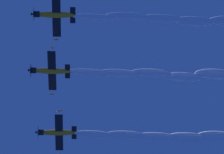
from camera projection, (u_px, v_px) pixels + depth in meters
airplane_lead at (54, 15)px, 82.65m from camera, size 7.44×8.11×2.82m
airplane_left_wingman at (50, 71)px, 87.37m from camera, size 7.45×8.09×2.75m
airplane_right_wingman at (57, 133)px, 89.61m from camera, size 7.44×8.13×2.81m
smoke_trail_lead at (200, 20)px, 83.52m from camera, size 33.65×13.23×2.17m
smoke_trail_left_wingman at (188, 75)px, 88.16m from camera, size 33.30×12.94×2.24m
smoke_trail_right_wingman at (191, 136)px, 90.34m from camera, size 33.42×13.05×2.25m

